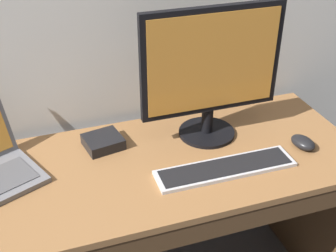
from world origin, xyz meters
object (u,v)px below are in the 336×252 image
at_px(computer_mouse, 303,143).
at_px(external_drive_box, 103,142).
at_px(external_monitor, 211,70).
at_px(wired_keyboard, 225,168).

distance_m(computer_mouse, external_drive_box, 0.73).
relative_size(external_monitor, computer_mouse, 5.14).
bearing_deg(external_drive_box, external_monitor, -8.02).
bearing_deg(external_drive_box, wired_keyboard, -36.94).
relative_size(external_monitor, wired_keyboard, 1.06).
bearing_deg(computer_mouse, external_drive_box, 147.02).
bearing_deg(wired_keyboard, external_monitor, 82.67).
distance_m(external_monitor, external_drive_box, 0.47).
height_order(external_monitor, wired_keyboard, external_monitor).
bearing_deg(wired_keyboard, computer_mouse, 6.07).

